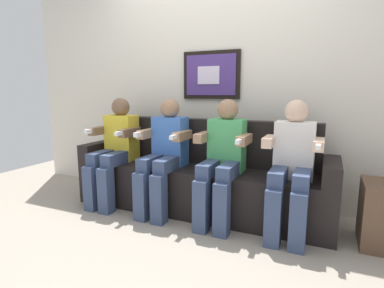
{
  "coord_description": "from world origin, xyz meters",
  "views": [
    {
      "loc": [
        1.12,
        -2.36,
        1.17
      ],
      "look_at": [
        0.0,
        0.15,
        0.7
      ],
      "focal_mm": 28.39,
      "sensor_mm": 36.0,
      "label": 1
    }
  ],
  "objects_px": {
    "person_right_center": "(223,157)",
    "person_leftmost": "(115,147)",
    "couch": "(199,180)",
    "person_rightmost": "(292,163)",
    "person_left_center": "(164,151)"
  },
  "relations": [
    {
      "from": "person_right_center",
      "to": "person_rightmost",
      "type": "xyz_separation_m",
      "value": [
        0.59,
        0.0,
        0.0
      ]
    },
    {
      "from": "couch",
      "to": "person_left_center",
      "type": "height_order",
      "value": "person_left_center"
    },
    {
      "from": "person_left_center",
      "to": "person_rightmost",
      "type": "distance_m",
      "value": 1.18
    },
    {
      "from": "person_leftmost",
      "to": "person_rightmost",
      "type": "bearing_deg",
      "value": 0.02
    },
    {
      "from": "person_leftmost",
      "to": "person_right_center",
      "type": "bearing_deg",
      "value": 0.02
    },
    {
      "from": "person_leftmost",
      "to": "person_rightmost",
      "type": "distance_m",
      "value": 1.77
    },
    {
      "from": "person_right_center",
      "to": "person_left_center",
      "type": "bearing_deg",
      "value": -179.95
    },
    {
      "from": "couch",
      "to": "person_left_center",
      "type": "xyz_separation_m",
      "value": [
        -0.3,
        -0.17,
        0.29
      ]
    },
    {
      "from": "person_rightmost",
      "to": "couch",
      "type": "bearing_deg",
      "value": 169.24
    },
    {
      "from": "couch",
      "to": "person_right_center",
      "type": "distance_m",
      "value": 0.45
    },
    {
      "from": "person_right_center",
      "to": "person_leftmost",
      "type": "bearing_deg",
      "value": -179.98
    },
    {
      "from": "person_left_center",
      "to": "person_right_center",
      "type": "height_order",
      "value": "same"
    },
    {
      "from": "person_left_center",
      "to": "person_right_center",
      "type": "bearing_deg",
      "value": 0.05
    },
    {
      "from": "couch",
      "to": "person_leftmost",
      "type": "relative_size",
      "value": 2.26
    },
    {
      "from": "person_right_center",
      "to": "person_rightmost",
      "type": "height_order",
      "value": "same"
    }
  ]
}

